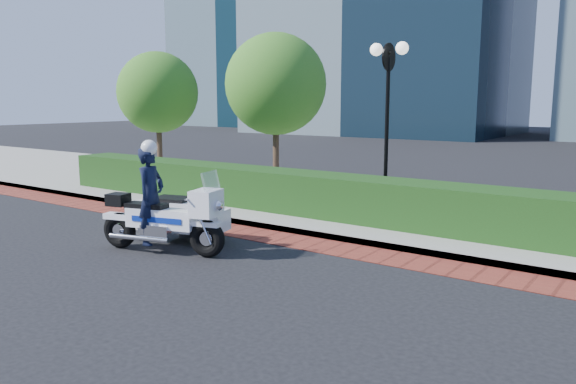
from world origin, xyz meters
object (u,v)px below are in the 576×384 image
Objects in this scene: tree_b at (276,84)px; police_motorcycle at (167,211)px; lamppost at (388,99)px; tree_a at (158,93)px.

tree_b is 7.76m from police_motorcycle.
lamppost is 0.86× the size of tree_b.
tree_a reaches higher than lamppost.
police_motorcycle is (7.92, -6.87, -2.47)m from tree_a.
lamppost is at bearing -16.11° from tree_b.
tree_a is 10.77m from police_motorcycle.
lamppost reaches higher than police_motorcycle.
police_motorcycle is (-2.08, -5.57, -2.21)m from lamppost.
police_motorcycle is at bearing -40.97° from tree_a.
tree_b is at bearing 163.89° from lamppost.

